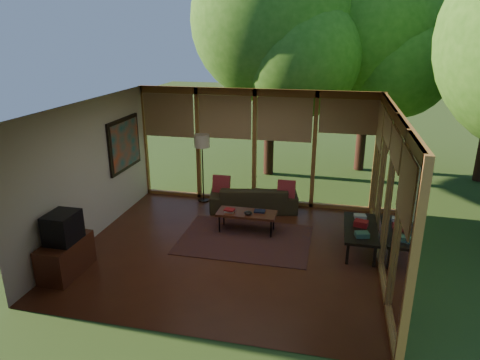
% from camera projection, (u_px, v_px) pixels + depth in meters
% --- Properties ---
extents(floor, '(5.50, 5.50, 0.00)m').
position_uv_depth(floor, '(229.00, 249.00, 8.08)').
color(floor, '#5A2A17').
rests_on(floor, ground).
extents(ceiling, '(5.50, 5.50, 0.00)m').
position_uv_depth(ceiling, '(227.00, 106.00, 7.20)').
color(ceiling, silver).
rests_on(ceiling, ground).
extents(wall_left, '(0.04, 5.00, 2.70)m').
position_uv_depth(wall_left, '(90.00, 172.00, 8.21)').
color(wall_left, silver).
rests_on(wall_left, ground).
extents(wall_front, '(5.50, 0.04, 2.70)m').
position_uv_depth(wall_front, '(179.00, 246.00, 5.34)').
color(wall_front, silver).
rests_on(wall_front, ground).
extents(window_wall_back, '(5.50, 0.12, 2.70)m').
position_uv_depth(window_wall_back, '(254.00, 147.00, 9.95)').
color(window_wall_back, '#A26B32').
rests_on(window_wall_back, ground).
extents(window_wall_right, '(0.12, 5.00, 2.70)m').
position_uv_depth(window_wall_right, '(389.00, 194.00, 7.07)').
color(window_wall_right, '#A26B32').
rests_on(window_wall_right, ground).
extents(tree_nw, '(4.26, 4.26, 6.32)m').
position_uv_depth(tree_nw, '(272.00, 21.00, 11.15)').
color(tree_nw, '#331B12').
rests_on(tree_nw, ground).
extents(tree_ne, '(3.90, 3.90, 5.84)m').
position_uv_depth(tree_ne, '(371.00, 32.00, 11.64)').
color(tree_ne, '#331B12').
rests_on(tree_ne, ground).
extents(rug, '(2.55, 1.80, 0.01)m').
position_uv_depth(rug, '(245.00, 239.00, 8.45)').
color(rug, brown).
rests_on(rug, floor).
extents(sofa, '(2.09, 1.15, 0.58)m').
position_uv_depth(sofa, '(254.00, 198.00, 9.81)').
color(sofa, '#362E1B').
rests_on(sofa, floor).
extents(pillow_left, '(0.39, 0.21, 0.41)m').
position_uv_depth(pillow_left, '(221.00, 184.00, 9.83)').
color(pillow_left, maroon).
rests_on(pillow_left, sofa).
extents(pillow_right, '(0.39, 0.21, 0.41)m').
position_uv_depth(pillow_right, '(286.00, 189.00, 9.52)').
color(pillow_right, maroon).
rests_on(pillow_right, sofa).
extents(ct_book_lower, '(0.19, 0.14, 0.03)m').
position_uv_depth(ct_book_lower, '(229.00, 211.00, 8.69)').
color(ct_book_lower, '#B8B3A7').
rests_on(ct_book_lower, coffee_table).
extents(ct_book_upper, '(0.22, 0.18, 0.03)m').
position_uv_depth(ct_book_upper, '(229.00, 210.00, 8.68)').
color(ct_book_upper, maroon).
rests_on(ct_book_upper, coffee_table).
extents(ct_book_side, '(0.23, 0.17, 0.03)m').
position_uv_depth(ct_book_side, '(260.00, 211.00, 8.69)').
color(ct_book_side, black).
rests_on(ct_book_side, coffee_table).
extents(ct_bowl, '(0.16, 0.16, 0.07)m').
position_uv_depth(ct_bowl, '(248.00, 213.00, 8.56)').
color(ct_bowl, black).
rests_on(ct_bowl, coffee_table).
extents(media_cabinet, '(0.50, 1.00, 0.60)m').
position_uv_depth(media_cabinet, '(66.00, 257.00, 7.19)').
color(media_cabinet, '#592818').
rests_on(media_cabinet, floor).
extents(television, '(0.45, 0.55, 0.50)m').
position_uv_depth(television, '(63.00, 227.00, 7.01)').
color(television, black).
rests_on(television, media_cabinet).
extents(console_book_a, '(0.27, 0.22, 0.09)m').
position_uv_depth(console_book_a, '(362.00, 235.00, 7.55)').
color(console_book_a, '#345C4C').
rests_on(console_book_a, side_console).
extents(console_book_b, '(0.28, 0.23, 0.11)m').
position_uv_depth(console_book_b, '(361.00, 223.00, 7.96)').
color(console_book_b, maroon).
rests_on(console_book_b, side_console).
extents(console_book_c, '(0.24, 0.19, 0.06)m').
position_uv_depth(console_book_c, '(360.00, 216.00, 8.34)').
color(console_book_c, '#B8B3A7').
rests_on(console_book_c, side_console).
extents(floor_lamp, '(0.36, 0.36, 1.65)m').
position_uv_depth(floor_lamp, '(202.00, 145.00, 9.96)').
color(floor_lamp, black).
rests_on(floor_lamp, floor).
extents(coffee_table, '(1.20, 0.50, 0.43)m').
position_uv_depth(coffee_table, '(247.00, 214.00, 8.68)').
color(coffee_table, '#592818').
rests_on(coffee_table, floor).
extents(side_console, '(0.60, 1.40, 0.46)m').
position_uv_depth(side_console, '(361.00, 230.00, 7.95)').
color(side_console, black).
rests_on(side_console, floor).
extents(wall_painting, '(0.06, 1.35, 1.15)m').
position_uv_depth(wall_painting, '(125.00, 144.00, 9.43)').
color(wall_painting, black).
rests_on(wall_painting, wall_left).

